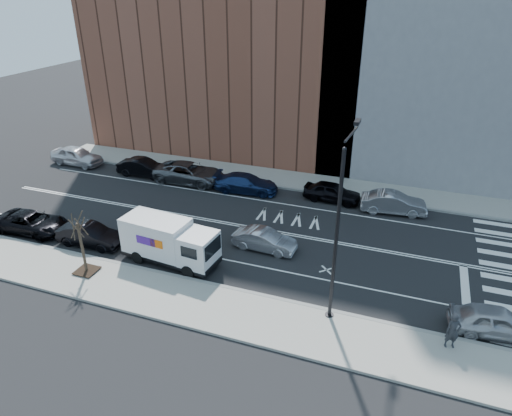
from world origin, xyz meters
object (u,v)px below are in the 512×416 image
Objects in this scene: fedex_van at (169,241)px; driving_sedan at (264,240)px; far_parked_b at (144,168)px; far_parked_a at (77,156)px; near_parked_front at (497,322)px; pedestrian at (453,331)px.

fedex_van is 5.90m from driving_sedan.
far_parked_b is at bearing 133.87° from fedex_van.
far_parked_a is at bearing 71.17° from driving_sedan.
near_parked_front is at bearing 4.35° from fedex_van.
driving_sedan is at bearing -109.19° from far_parked_a.
pedestrian is (31.86, -13.49, 0.21)m from far_parked_a.
fedex_van is 1.41× the size of near_parked_front.
near_parked_front is at bearing -102.99° from driving_sedan.
driving_sedan is (13.77, -7.90, -0.09)m from far_parked_b.
pedestrian is at bearing 125.06° from near_parked_front.
fedex_van is 14.29m from far_parked_b.
far_parked_a is 7.24m from far_parked_b.
far_parked_a is 1.22× the size of driving_sedan.
far_parked_a reaches higher than far_parked_b.
far_parked_b is at bearing 60.51° from near_parked_front.
fedex_van is at bearing 126.18° from driving_sedan.
driving_sedan is 0.92× the size of near_parked_front.
near_parked_front is at bearing -114.47° from far_parked_b.
fedex_van is 1.52× the size of driving_sedan.
far_parked_a reaches higher than driving_sedan.
fedex_van is at bearing 155.93° from pedestrian.
fedex_van reaches higher than driving_sedan.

